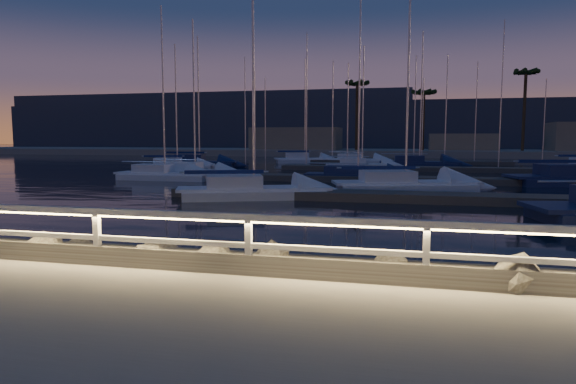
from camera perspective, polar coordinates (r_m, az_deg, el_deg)
name	(u,v)px	position (r m, az deg, el deg)	size (l,w,h in m)	color
ground	(363,281)	(8.75, 8.36, -9.75)	(400.00, 400.00, 0.00)	gray
harbor_water	(403,182)	(39.75, 12.64, 1.14)	(400.00, 440.00, 0.60)	black
guard_rail	(360,235)	(8.58, 7.98, -4.76)	(44.11, 0.12, 1.06)	silver
riprap	(392,272)	(10.30, 11.49, -8.72)	(38.55, 2.72, 1.32)	slate
floating_docks	(403,173)	(40.99, 12.70, 2.08)	(22.00, 36.00, 0.40)	#625951
far_shore	(408,150)	(82.47, 13.21, 4.51)	(160.00, 14.00, 5.20)	gray
palm_left	(357,86)	(81.23, 7.69, 11.55)	(3.00, 3.00, 11.20)	#453720
palm_center	(424,95)	(81.65, 14.86, 10.42)	(3.00, 3.00, 9.70)	#453720
palm_right	(526,76)	(82.27, 24.92, 11.60)	(3.00, 3.00, 12.20)	#453720
distant_hills	(330,129)	(143.93, 4.67, 7.05)	(230.00, 37.50, 18.00)	#31394C
sailboat_a	(193,172)	(38.71, -10.51, 2.23)	(6.82, 2.26, 11.55)	white
sailboat_b	(250,190)	(25.04, -4.27, 0.24)	(7.58, 4.67, 12.55)	white
sailboat_c	(402,184)	(29.03, 12.51, 0.92)	(8.26, 4.51, 13.52)	white
sailboat_e	(175,166)	(47.52, -12.40, 2.89)	(6.81, 3.82, 11.25)	white
sailboat_f	(163,174)	(36.92, -13.76, 1.95)	(7.04, 2.23, 11.92)	white
sailboat_g	(355,175)	(35.09, 7.47, 1.85)	(7.22, 2.30, 12.16)	navy
sailboat_i	(198,162)	(52.05, -10.01, 3.25)	(7.77, 3.21, 12.93)	navy
sailboat_j	(360,165)	(48.05, 8.01, 2.98)	(6.82, 2.79, 11.29)	white
sailboat_k	(417,163)	(53.26, 14.17, 3.18)	(8.06, 2.98, 13.39)	navy
sailboat_m	(303,159)	(59.53, 1.71, 3.67)	(7.20, 4.35, 11.96)	white
sailboat_n	(356,160)	(58.74, 7.61, 3.57)	(7.35, 3.16, 12.14)	white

